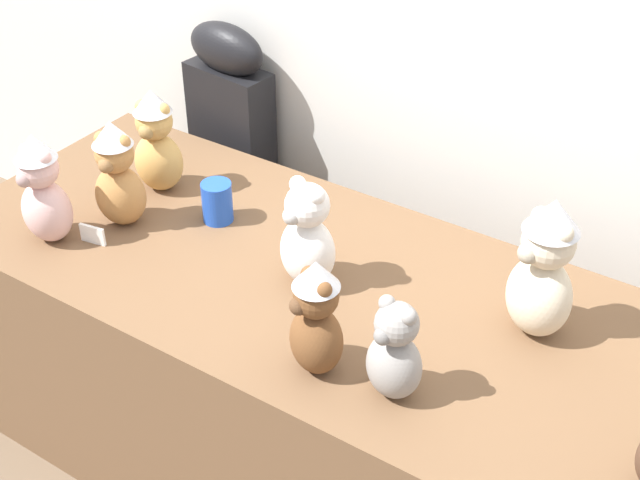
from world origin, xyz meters
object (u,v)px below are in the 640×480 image
object	(u,v)px
teddy_bear_snow	(307,237)
teddy_bear_ash	(395,353)
display_table	(320,387)
teddy_bear_blush	(42,190)
teddy_bear_caramel	(117,175)
party_cup_blue	(217,202)
teddy_bear_chestnut	(316,318)
teddy_bear_cream	(543,270)
teddy_bear_honey	(156,142)
instrument_case	(235,173)

from	to	relation	value
teddy_bear_snow	teddy_bear_ash	distance (m)	0.41
display_table	teddy_bear_blush	size ratio (longest dim) A/B	6.63
teddy_bear_snow	teddy_bear_blush	bearing A→B (deg)	-146.28
teddy_bear_caramel	teddy_bear_blush	world-z (taller)	teddy_bear_blush
teddy_bear_snow	party_cup_blue	bearing A→B (deg)	-178.88
teddy_bear_chestnut	display_table	bearing A→B (deg)	148.83
teddy_bear_cream	teddy_bear_blush	world-z (taller)	teddy_bear_cream
teddy_bear_cream	teddy_bear_caramel	xyz separation A→B (m)	(-1.05, -0.18, -0.02)
display_table	teddy_bear_honey	bearing A→B (deg)	169.61
teddy_bear_honey	teddy_bear_cream	bearing A→B (deg)	-13.32
teddy_bear_snow	teddy_bear_ash	bearing A→B (deg)	-15.54
teddy_bear_cream	teddy_bear_snow	world-z (taller)	teddy_bear_cream
teddy_bear_caramel	party_cup_blue	size ratio (longest dim) A/B	2.68
teddy_bear_honey	teddy_bear_ash	distance (m)	0.98
teddy_bear_honey	teddy_bear_chestnut	size ratio (longest dim) A/B	1.07
teddy_bear_cream	teddy_bear_snow	bearing A→B (deg)	-135.38
instrument_case	teddy_bear_blush	world-z (taller)	instrument_case
teddy_bear_snow	teddy_bear_caramel	distance (m)	0.54
instrument_case	teddy_bear_caramel	bearing A→B (deg)	-72.70
teddy_bear_snow	teddy_bear_blush	size ratio (longest dim) A/B	0.92
instrument_case	teddy_bear_chestnut	size ratio (longest dim) A/B	3.70
instrument_case	teddy_bear_honey	size ratio (longest dim) A/B	3.45
teddy_bear_snow	teddy_bear_honey	xyz separation A→B (m)	(-0.57, 0.13, 0.02)
display_table	teddy_bear_blush	bearing A→B (deg)	-161.36
teddy_bear_caramel	teddy_bear_chestnut	xyz separation A→B (m)	(0.72, -0.18, -0.01)
teddy_bear_caramel	teddy_bear_honey	bearing A→B (deg)	84.69
teddy_bear_cream	teddy_bear_blush	size ratio (longest dim) A/B	1.15
teddy_bear_caramel	party_cup_blue	xyz separation A→B (m)	(0.20, 0.14, -0.09)
party_cup_blue	teddy_bear_blush	bearing A→B (deg)	-135.26
teddy_bear_honey	teddy_bear_chestnut	xyz separation A→B (m)	(0.75, -0.36, -0.01)
teddy_bear_ash	teddy_bear_caramel	bearing A→B (deg)	-176.70
display_table	teddy_bear_ash	xyz separation A→B (m)	(0.32, -0.23, 0.46)
teddy_bear_cream	teddy_bear_chestnut	bearing A→B (deg)	-102.17
teddy_bear_ash	display_table	bearing A→B (deg)	158.24
display_table	teddy_bear_cream	distance (m)	0.72
teddy_bear_snow	teddy_bear_chestnut	size ratio (longest dim) A/B	0.99
instrument_case	teddy_bear_honey	bearing A→B (deg)	-72.37
instrument_case	teddy_bear_blush	bearing A→B (deg)	-82.61
display_table	party_cup_blue	bearing A→B (deg)	168.75
display_table	teddy_bear_ash	bearing A→B (deg)	-35.04
teddy_bear_caramel	teddy_bear_ash	size ratio (longest dim) A/B	1.25
instrument_case	teddy_bear_snow	bearing A→B (deg)	-32.74
teddy_bear_honey	teddy_bear_blush	size ratio (longest dim) A/B	1.00
teddy_bear_chestnut	teddy_bear_ash	bearing A→B (deg)	35.10
teddy_bear_cream	teddy_bear_honey	size ratio (longest dim) A/B	1.15
teddy_bear_cream	teddy_bear_ash	xyz separation A→B (m)	(-0.17, -0.34, -0.06)
display_table	teddy_bear_chestnut	bearing A→B (deg)	-58.40
instrument_case	teddy_bear_caramel	world-z (taller)	instrument_case
instrument_case	teddy_bear_snow	world-z (taller)	instrument_case
teddy_bear_ash	party_cup_blue	distance (m)	0.75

